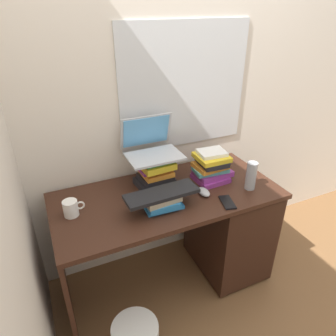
{
  "coord_description": "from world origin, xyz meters",
  "views": [
    {
      "loc": [
        -0.65,
        -1.43,
        1.79
      ],
      "look_at": [
        0.0,
        0.0,
        0.93
      ],
      "focal_mm": 32.82,
      "sensor_mm": 36.0,
      "label": 1
    }
  ],
  "objects_px": {
    "desk": "(215,225)",
    "laptop": "(151,146)",
    "book_stack_tall": "(156,171)",
    "computer_mouse": "(204,192)",
    "water_bottle": "(251,176)",
    "cell_phone": "(227,202)",
    "keyboard": "(162,194)",
    "book_stack_side": "(211,167)",
    "mug": "(71,208)",
    "book_stack_keyboard_riser": "(161,201)"
  },
  "relations": [
    {
      "from": "keyboard",
      "to": "book_stack_keyboard_riser",
      "type": "bearing_deg",
      "value": 90.17
    },
    {
      "from": "book_stack_side",
      "to": "computer_mouse",
      "type": "distance_m",
      "value": 0.2
    },
    {
      "from": "cell_phone",
      "to": "desk",
      "type": "bearing_deg",
      "value": 84.85
    },
    {
      "from": "computer_mouse",
      "to": "keyboard",
      "type": "bearing_deg",
      "value": -175.71
    },
    {
      "from": "keyboard",
      "to": "mug",
      "type": "height_order",
      "value": "keyboard"
    },
    {
      "from": "laptop",
      "to": "computer_mouse",
      "type": "distance_m",
      "value": 0.43
    },
    {
      "from": "desk",
      "to": "book_stack_keyboard_riser",
      "type": "relative_size",
      "value": 5.92
    },
    {
      "from": "book_stack_side",
      "to": "cell_phone",
      "type": "bearing_deg",
      "value": -100.53
    },
    {
      "from": "book_stack_keyboard_riser",
      "to": "water_bottle",
      "type": "bearing_deg",
      "value": -4.48
    },
    {
      "from": "desk",
      "to": "laptop",
      "type": "xyz_separation_m",
      "value": [
        -0.38,
        0.22,
        0.59
      ]
    },
    {
      "from": "cell_phone",
      "to": "mug",
      "type": "bearing_deg",
      "value": 177.29
    },
    {
      "from": "water_bottle",
      "to": "laptop",
      "type": "bearing_deg",
      "value": 146.18
    },
    {
      "from": "book_stack_tall",
      "to": "laptop",
      "type": "height_order",
      "value": "laptop"
    },
    {
      "from": "book_stack_side",
      "to": "laptop",
      "type": "height_order",
      "value": "laptop"
    },
    {
      "from": "keyboard",
      "to": "water_bottle",
      "type": "bearing_deg",
      "value": -5.36
    },
    {
      "from": "book_stack_tall",
      "to": "water_bottle",
      "type": "relative_size",
      "value": 1.36
    },
    {
      "from": "desk",
      "to": "cell_phone",
      "type": "bearing_deg",
      "value": -109.43
    },
    {
      "from": "book_stack_keyboard_riser",
      "to": "mug",
      "type": "xyz_separation_m",
      "value": [
        -0.48,
        0.14,
        0.0
      ]
    },
    {
      "from": "book_stack_side",
      "to": "book_stack_keyboard_riser",
      "type": "bearing_deg",
      "value": -160.63
    },
    {
      "from": "laptop",
      "to": "keyboard",
      "type": "bearing_deg",
      "value": -101.66
    },
    {
      "from": "water_bottle",
      "to": "mug",
      "type": "bearing_deg",
      "value": 170.34
    },
    {
      "from": "book_stack_tall",
      "to": "laptop",
      "type": "xyz_separation_m",
      "value": [
        -0.0,
        0.06,
        0.15
      ]
    },
    {
      "from": "keyboard",
      "to": "computer_mouse",
      "type": "relative_size",
      "value": 4.04
    },
    {
      "from": "desk",
      "to": "laptop",
      "type": "relative_size",
      "value": 4.15
    },
    {
      "from": "mug",
      "to": "water_bottle",
      "type": "xyz_separation_m",
      "value": [
        1.07,
        -0.18,
        0.05
      ]
    },
    {
      "from": "desk",
      "to": "mug",
      "type": "bearing_deg",
      "value": 176.73
    },
    {
      "from": "water_bottle",
      "to": "cell_phone",
      "type": "relative_size",
      "value": 1.34
    },
    {
      "from": "mug",
      "to": "desk",
      "type": "bearing_deg",
      "value": -3.27
    },
    {
      "from": "computer_mouse",
      "to": "water_bottle",
      "type": "distance_m",
      "value": 0.31
    },
    {
      "from": "keyboard",
      "to": "book_stack_tall",
      "type": "bearing_deg",
      "value": 73.42
    },
    {
      "from": "mug",
      "to": "computer_mouse",
      "type": "bearing_deg",
      "value": -9.12
    },
    {
      "from": "book_stack_tall",
      "to": "laptop",
      "type": "relative_size",
      "value": 0.74
    },
    {
      "from": "book_stack_side",
      "to": "mug",
      "type": "bearing_deg",
      "value": -179.22
    },
    {
      "from": "book_stack_tall",
      "to": "cell_phone",
      "type": "distance_m",
      "value": 0.48
    },
    {
      "from": "laptop",
      "to": "keyboard",
      "type": "distance_m",
      "value": 0.35
    },
    {
      "from": "book_stack_tall",
      "to": "computer_mouse",
      "type": "height_order",
      "value": "book_stack_tall"
    },
    {
      "from": "desk",
      "to": "cell_phone",
      "type": "xyz_separation_m",
      "value": [
        -0.07,
        -0.21,
        0.34
      ]
    },
    {
      "from": "water_bottle",
      "to": "computer_mouse",
      "type": "bearing_deg",
      "value": 168.95
    },
    {
      "from": "book_stack_side",
      "to": "water_bottle",
      "type": "bearing_deg",
      "value": -49.09
    },
    {
      "from": "desk",
      "to": "water_bottle",
      "type": "distance_m",
      "value": 0.47
    },
    {
      "from": "desk",
      "to": "water_bottle",
      "type": "height_order",
      "value": "water_bottle"
    },
    {
      "from": "desk",
      "to": "laptop",
      "type": "height_order",
      "value": "laptop"
    },
    {
      "from": "laptop",
      "to": "desk",
      "type": "bearing_deg",
      "value": -30.39
    },
    {
      "from": "book_stack_side",
      "to": "mug",
      "type": "height_order",
      "value": "book_stack_side"
    },
    {
      "from": "desk",
      "to": "water_bottle",
      "type": "xyz_separation_m",
      "value": [
        0.15,
        -0.13,
        0.43
      ]
    },
    {
      "from": "cell_phone",
      "to": "book_stack_keyboard_riser",
      "type": "bearing_deg",
      "value": 175.78
    },
    {
      "from": "keyboard",
      "to": "mug",
      "type": "bearing_deg",
      "value": 161.4
    },
    {
      "from": "computer_mouse",
      "to": "mug",
      "type": "bearing_deg",
      "value": 170.88
    },
    {
      "from": "computer_mouse",
      "to": "water_bottle",
      "type": "height_order",
      "value": "water_bottle"
    },
    {
      "from": "book_stack_keyboard_riser",
      "to": "laptop",
      "type": "height_order",
      "value": "laptop"
    }
  ]
}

